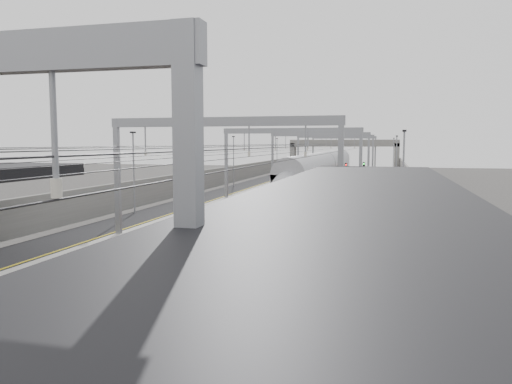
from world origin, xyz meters
The scene contains 13 objects.
platform_left centered at (-8.00, 45.00, 0.50)m, with size 4.00×120.00×1.00m, color black.
platform_right centered at (8.00, 45.00, 0.50)m, with size 4.00×120.00×1.00m, color black.
tracks centered at (0.00, 45.00, 0.05)m, with size 11.40×140.00×0.20m.
overhead_line centered at (0.00, 51.62, 6.14)m, with size 13.00×140.00×6.60m.
canopy_right centered at (8.03, 2.99, 5.09)m, with size 4.40×30.00×4.24m.
overbridge centered at (0.00, 100.00, 5.31)m, with size 22.00×2.20×6.90m.
wall_left centered at (-11.20, 45.00, 1.60)m, with size 0.30×120.00×3.20m, color slate.
wall_right centered at (11.20, 45.00, 1.60)m, with size 0.30×120.00×3.20m, color slate.
train centered at (1.50, 52.38, 2.03)m, with size 2.61×47.59×4.13m.
bench centered at (8.09, 11.17, 1.63)m, with size 1.20×2.07×1.04m.
signal_green centered at (-5.20, 73.85, 2.42)m, with size 0.32×0.32×3.48m.
signal_red_near centered at (3.20, 65.68, 2.42)m, with size 0.32×0.32×3.48m.
signal_red_far centered at (5.40, 69.89, 2.42)m, with size 0.32×0.32×3.48m.
Camera 1 is at (8.54, -3.44, 6.22)m, focal length 35.00 mm.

